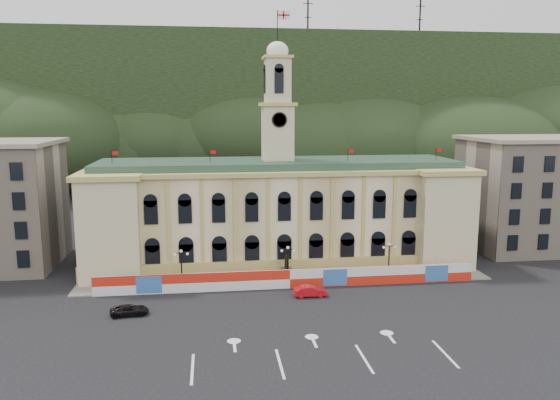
{
  "coord_description": "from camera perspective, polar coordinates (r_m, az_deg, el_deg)",
  "views": [
    {
      "loc": [
        -10.01,
        -52.68,
        23.33
      ],
      "look_at": [
        -0.91,
        18.0,
        11.23
      ],
      "focal_mm": 35.0,
      "sensor_mm": 36.0,
      "label": 1
    }
  ],
  "objects": [
    {
      "name": "side_building_right",
      "position": [
        99.99,
        24.78,
        0.7
      ],
      "size": [
        21.0,
        17.0,
        18.6
      ],
      "color": "tan",
      "rests_on": "ground"
    },
    {
      "name": "pavement",
      "position": [
        74.85,
        0.73,
        -8.46
      ],
      "size": [
        56.0,
        5.5,
        0.16
      ],
      "primitive_type": "cube",
      "color": "slate",
      "rests_on": "ground"
    },
    {
      "name": "hill_ridge",
      "position": [
        175.01,
        -4.09,
        8.35
      ],
      "size": [
        230.0,
        80.0,
        64.0
      ],
      "color": "black",
      "rests_on": "ground"
    },
    {
      "name": "red_sedan",
      "position": [
        69.19,
        3.19,
        -9.48
      ],
      "size": [
        1.48,
        4.18,
        1.37
      ],
      "primitive_type": "imported",
      "rotation": [
        0.0,
        0.0,
        1.57
      ],
      "color": "#B30C15",
      "rests_on": "ground"
    },
    {
      "name": "statue",
      "position": [
        74.75,
        0.7,
        -7.6
      ],
      "size": [
        1.4,
        1.4,
        3.72
      ],
      "color": "#595651",
      "rests_on": "ground"
    },
    {
      "name": "black_suv",
      "position": [
        65.53,
        -15.46,
        -11.03
      ],
      "size": [
        2.77,
        4.64,
        1.19
      ],
      "primitive_type": "imported",
      "rotation": [
        0.0,
        0.0,
        1.67
      ],
      "color": "black",
      "rests_on": "ground"
    },
    {
      "name": "hoarding_fence",
      "position": [
        71.97,
        1.08,
        -8.23
      ],
      "size": [
        50.0,
        0.44,
        2.5
      ],
      "color": "red",
      "rests_on": "ground"
    },
    {
      "name": "lamp_center",
      "position": [
        73.26,
        0.81,
        -6.42
      ],
      "size": [
        1.96,
        0.44,
        5.15
      ],
      "color": "black",
      "rests_on": "ground"
    },
    {
      "name": "lamp_right",
      "position": [
        76.44,
        11.32,
        -5.92
      ],
      "size": [
        1.96,
        0.44,
        5.15
      ],
      "color": "black",
      "rests_on": "ground"
    },
    {
      "name": "lane_markings",
      "position": [
        54.02,
        4.24,
        -15.97
      ],
      "size": [
        26.0,
        10.0,
        0.02
      ],
      "primitive_type": null,
      "color": "white",
      "rests_on": "ground"
    },
    {
      "name": "city_hall",
      "position": [
        82.4,
        -0.22,
        -1.19
      ],
      "size": [
        56.2,
        17.6,
        37.1
      ],
      "color": "beige",
      "rests_on": "ground"
    },
    {
      "name": "lamp_left",
      "position": [
        72.68,
        -10.26,
        -6.71
      ],
      "size": [
        1.96,
        0.44,
        5.15
      ],
      "color": "black",
      "rests_on": "ground"
    },
    {
      "name": "ground",
      "position": [
        58.48,
        3.24,
        -13.89
      ],
      "size": [
        260.0,
        260.0,
        0.0
      ],
      "primitive_type": "plane",
      "color": "black",
      "rests_on": "ground"
    }
  ]
}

